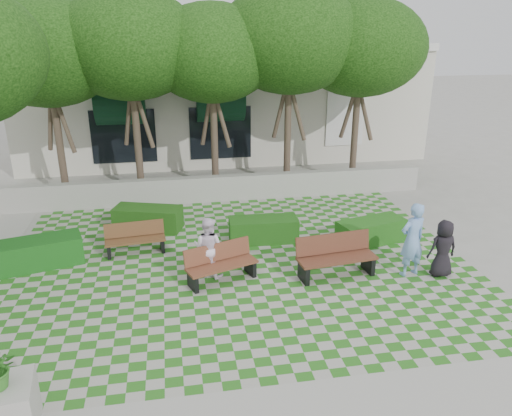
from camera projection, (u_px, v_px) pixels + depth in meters
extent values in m
plane|color=gray|center=(247.00, 284.00, 12.25)|extent=(90.00, 90.00, 0.00)
plane|color=#2B721E|center=(241.00, 265.00, 13.17)|extent=(12.00, 12.00, 0.00)
cube|color=#9E9B93|center=(219.00, 188.00, 17.80)|extent=(15.00, 0.36, 0.90)
cube|color=#522B1C|center=(337.00, 258.00, 12.43)|extent=(2.05, 0.83, 0.07)
cube|color=#522B1C|center=(333.00, 243.00, 12.58)|extent=(2.00, 0.37, 0.50)
cube|color=black|center=(304.00, 272.00, 12.28)|extent=(0.17, 0.56, 0.49)
cube|color=black|center=(368.00, 263.00, 12.76)|extent=(0.17, 0.56, 0.49)
cube|color=brown|center=(222.00, 265.00, 12.20)|extent=(1.85, 1.11, 0.06)
cube|color=brown|center=(217.00, 252.00, 12.31)|extent=(1.70, 0.72, 0.44)
cube|color=black|center=(193.00, 281.00, 11.91)|extent=(0.26, 0.49, 0.43)
cube|color=black|center=(250.00, 266.00, 12.64)|extent=(0.26, 0.49, 0.43)
cube|color=#56351D|center=(135.00, 240.00, 13.70)|extent=(1.66, 0.66, 0.05)
cube|color=#56351D|center=(134.00, 229.00, 13.82)|extent=(1.62, 0.28, 0.41)
cube|color=black|center=(109.00, 250.00, 13.58)|extent=(0.13, 0.46, 0.40)
cube|color=black|center=(162.00, 244.00, 13.95)|extent=(0.13, 0.46, 0.40)
cube|color=#1C5316|center=(371.00, 231.00, 14.42)|extent=(2.11, 1.26, 0.69)
cube|color=#194813|center=(263.00, 230.00, 14.53)|extent=(2.02, 0.89, 0.69)
cube|color=#1A4612|center=(148.00, 218.00, 15.35)|extent=(2.18, 1.41, 0.71)
cube|color=#144D16|center=(39.00, 253.00, 13.03)|extent=(2.28, 1.38, 0.75)
cube|color=#9E9B93|center=(6.00, 410.00, 7.67)|extent=(0.99, 0.99, 0.88)
imported|color=#7CA6E3|center=(412.00, 240.00, 12.36)|extent=(0.79, 0.62, 1.93)
imported|color=black|center=(443.00, 249.00, 12.40)|extent=(0.73, 0.49, 1.48)
imported|color=white|center=(208.00, 247.00, 12.38)|extent=(0.95, 0.89, 1.56)
cylinder|color=#47382B|center=(60.00, 148.00, 17.72)|extent=(0.26, 0.26, 3.64)
ellipsoid|color=#1E4C11|center=(47.00, 52.00, 16.58)|extent=(4.80, 4.80, 3.60)
cylinder|color=#47382B|center=(138.00, 143.00, 18.13)|extent=(0.26, 0.26, 3.81)
ellipsoid|color=#1E4C11|center=(129.00, 44.00, 16.93)|extent=(5.00, 5.00, 3.75)
cylinder|color=#47382B|center=(214.00, 143.00, 18.62)|extent=(0.26, 0.26, 3.58)
ellipsoid|color=#1E4C11|center=(212.00, 53.00, 17.50)|extent=(4.60, 4.60, 3.45)
cylinder|color=#47382B|center=(288.00, 135.00, 19.02)|extent=(0.26, 0.26, 3.92)
ellipsoid|color=#1E4C11|center=(290.00, 39.00, 17.79)|extent=(5.20, 5.20, 3.90)
cylinder|color=#47382B|center=(355.00, 136.00, 19.50)|extent=(0.26, 0.26, 3.70)
ellipsoid|color=#1E4C11|center=(361.00, 47.00, 18.34)|extent=(4.80, 4.80, 3.60)
cube|color=beige|center=(221.00, 98.00, 24.62)|extent=(18.00, 8.00, 5.00)
cube|color=white|center=(231.00, 49.00, 20.05)|extent=(18.00, 0.30, 0.30)
cube|color=black|center=(345.00, 115.00, 21.83)|extent=(1.40, 0.10, 2.40)
cylinder|color=#0D321D|center=(120.00, 102.00, 20.01)|extent=(3.00, 1.80, 1.80)
cube|color=black|center=(124.00, 136.00, 20.50)|extent=(2.60, 0.08, 2.20)
cylinder|color=#0D321D|center=(220.00, 99.00, 20.66)|extent=(3.00, 1.80, 1.80)
cube|color=black|center=(220.00, 133.00, 21.15)|extent=(2.60, 0.08, 2.20)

